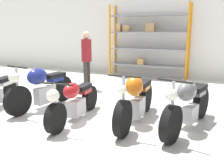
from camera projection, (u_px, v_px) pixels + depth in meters
The scene contains 8 objects.
ground_plane at pixel (104, 120), 5.27m from camera, with size 30.00×30.00×0.00m, color silver.
back_wall at pixel (164, 31), 9.81m from camera, with size 30.00×0.08×3.60m.
shelving_rack at pixel (146, 40), 9.78m from camera, with size 3.14×0.63×2.82m.
motorcycle_blue at pixel (41, 87), 5.98m from camera, with size 0.64×2.07×1.10m.
motorcycle_red at pixel (74, 101), 5.18m from camera, with size 0.72×2.07×0.94m.
motorcycle_orange at pixel (136, 99), 5.07m from camera, with size 0.60×2.21×1.11m.
motorcycle_grey at pixel (188, 104), 4.71m from camera, with size 0.78×2.18×1.08m.
person_browsing at pixel (87, 55), 7.86m from camera, with size 0.32×0.32×1.81m.
Camera 1 is at (2.15, -4.50, 1.87)m, focal length 40.00 mm.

